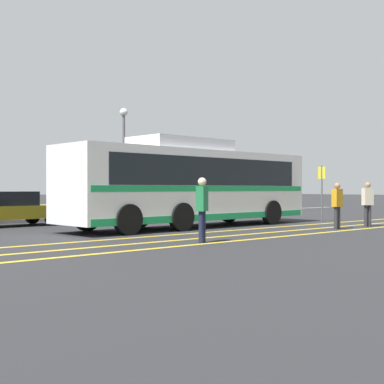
{
  "coord_description": "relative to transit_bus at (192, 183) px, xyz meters",
  "views": [
    {
      "loc": [
        -12.45,
        -15.68,
        1.49
      ],
      "look_at": [
        1.27,
        -0.28,
        1.36
      ],
      "focal_mm": 50.0,
      "sensor_mm": 36.0,
      "label": 1
    }
  ],
  "objects": [
    {
      "name": "curb_strip",
      "position": [
        0.02,
        6.87,
        -1.61
      ],
      "size": [
        39.0,
        0.36,
        0.15
      ],
      "primitive_type": "cube",
      "color": "#99999E",
      "rests_on": "ground_plane"
    },
    {
      "name": "ground_plane",
      "position": [
        -1.25,
        0.28,
        -1.69
      ],
      "size": [
        220.0,
        220.0,
        0.0
      ],
      "primitive_type": "plane",
      "color": "#262628"
    },
    {
      "name": "pedestrian_0",
      "position": [
        -3.76,
        -4.66,
        -0.66
      ],
      "size": [
        0.47,
        0.39,
        1.79
      ],
      "rotation": [
        0.0,
        0.0,
        0.5
      ],
      "color": "#191E38",
      "rests_on": "ground_plane"
    },
    {
      "name": "pedestrian_1",
      "position": [
        5.3,
        -4.4,
        -0.69
      ],
      "size": [
        0.47,
        0.35,
        1.74
      ],
      "rotation": [
        0.0,
        0.0,
        2.78
      ],
      "color": "#2D2D33",
      "rests_on": "ground_plane"
    },
    {
      "name": "bus_stop_sign",
      "position": [
        7.02,
        -1.1,
        -0.08
      ],
      "size": [
        0.07,
        0.4,
        2.55
      ],
      "rotation": [
        0.0,
        0.0,
        -1.54
      ],
      "color": "#59595E",
      "rests_on": "ground_plane"
    },
    {
      "name": "lane_strip_0",
      "position": [
        0.02,
        -2.2,
        -1.68
      ],
      "size": [
        31.0,
        0.2,
        0.01
      ],
      "primitive_type": "cube",
      "rotation": [
        0.0,
        0.0,
        1.57
      ],
      "color": "gold",
      "rests_on": "ground_plane"
    },
    {
      "name": "transit_bus",
      "position": [
        0.0,
        0.0,
        0.0
      ],
      "size": [
        11.39,
        2.95,
        3.37
      ],
      "rotation": [
        0.0,
        0.0,
        -1.54
      ],
      "color": "silver",
      "rests_on": "ground_plane"
    },
    {
      "name": "lane_strip_2",
      "position": [
        0.02,
        -4.9,
        -1.68
      ],
      "size": [
        31.0,
        0.2,
        0.01
      ],
      "primitive_type": "cube",
      "rotation": [
        0.0,
        0.0,
        1.57
      ],
      "color": "gold",
      "rests_on": "ground_plane"
    },
    {
      "name": "pedestrian_2",
      "position": [
        3.28,
        -4.34,
        -0.72
      ],
      "size": [
        0.42,
        0.23,
        1.7
      ],
      "rotation": [
        0.0,
        0.0,
        3.16
      ],
      "color": "#2D2D33",
      "rests_on": "ground_plane"
    },
    {
      "name": "lane_strip_1",
      "position": [
        0.02,
        -3.66,
        -1.68
      ],
      "size": [
        31.0,
        0.2,
        0.01
      ],
      "primitive_type": "cube",
      "rotation": [
        0.0,
        0.0,
        1.57
      ],
      "color": "gold",
      "rests_on": "ground_plane"
    },
    {
      "name": "street_lamp",
      "position": [
        1.95,
        7.45,
        2.06
      ],
      "size": [
        0.41,
        0.41,
        5.63
      ],
      "color": "#59595E",
      "rests_on": "ground_plane"
    },
    {
      "name": "parked_car_1",
      "position": [
        -4.97,
        5.12,
        -1.0
      ],
      "size": [
        4.21,
        2.0,
        1.38
      ],
      "rotation": [
        0.0,
        0.0,
        -1.52
      ],
      "color": "olive",
      "rests_on": "ground_plane"
    }
  ]
}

